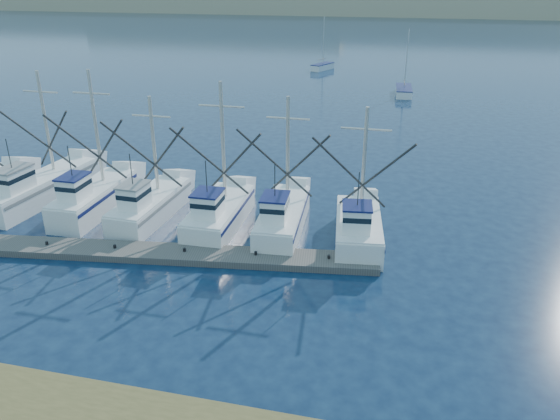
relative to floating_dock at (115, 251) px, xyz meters
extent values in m
plane|color=#0B1A33|center=(9.51, -6.27, -0.20)|extent=(500.00, 500.00, 0.00)
cube|color=#57534E|center=(0.00, 0.00, 0.00)|extent=(29.43, 5.82, 0.39)
cube|color=white|center=(-8.82, 6.03, 0.61)|extent=(3.22, 9.67, 1.62)
cube|color=white|center=(-8.82, 3.60, 2.17)|extent=(1.57, 2.43, 1.50)
cylinder|color=#B7B2A8|center=(-8.82, 7.65, 4.93)|extent=(0.22, 0.22, 7.01)
cube|color=white|center=(-4.23, 5.12, 0.62)|extent=(2.38, 7.69, 1.63)
cube|color=white|center=(-4.23, 3.15, 2.19)|extent=(1.36, 1.88, 1.50)
cylinder|color=#B7B2A8|center=(-4.23, 6.43, 5.16)|extent=(0.22, 0.22, 7.45)
cube|color=white|center=(-0.18, 5.00, 0.53)|extent=(2.61, 7.52, 1.46)
cube|color=white|center=(-0.18, 3.09, 2.02)|extent=(1.41, 1.87, 1.50)
cylinder|color=#B7B2A8|center=(-0.18, 6.27, 4.36)|extent=(0.22, 0.22, 6.18)
cube|color=white|center=(4.52, 4.88, 0.52)|extent=(2.67, 7.22, 1.43)
cube|color=white|center=(4.52, 3.03, 1.98)|extent=(1.52, 1.77, 1.50)
cylinder|color=#B7B2A8|center=(4.52, 6.10, 4.91)|extent=(0.22, 0.22, 7.35)
cube|color=white|center=(8.51, 5.10, 0.56)|extent=(2.87, 7.79, 1.51)
cube|color=white|center=(8.51, 3.15, 2.06)|extent=(1.49, 1.95, 1.50)
cylinder|color=#B7B2A8|center=(8.51, 6.41, 4.58)|extent=(0.22, 0.22, 6.53)
cube|color=white|center=(13.15, 4.63, 0.56)|extent=(3.38, 6.95, 1.51)
cube|color=white|center=(13.15, 2.91, 2.06)|extent=(1.69, 1.80, 1.50)
cylinder|color=#B7B2A8|center=(13.15, 5.77, 4.46)|extent=(0.22, 0.22, 6.29)
cube|color=white|center=(14.57, 47.65, 0.25)|extent=(2.21, 5.90, 0.90)
cylinder|color=#B7B2A8|center=(14.57, 47.95, 4.30)|extent=(0.12, 0.12, 7.20)
cube|color=white|center=(1.30, 64.31, 0.25)|extent=(3.25, 4.96, 0.90)
cylinder|color=#B7B2A8|center=(1.30, 64.61, 4.30)|extent=(0.12, 0.12, 7.20)
camera|label=1|loc=(15.33, -24.31, 14.51)|focal=35.00mm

